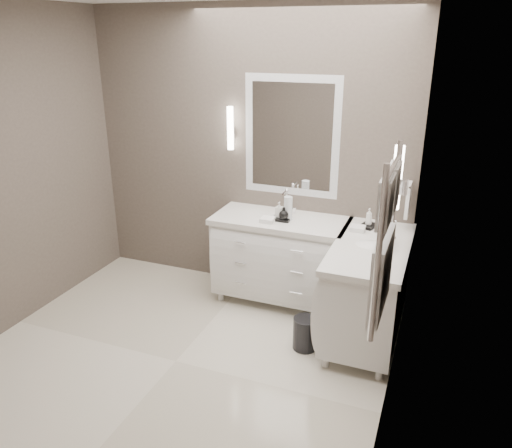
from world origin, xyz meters
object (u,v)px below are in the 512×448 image
at_px(towel_ladder, 384,247).
at_px(waste_bin, 305,333).
at_px(vanity_back, 280,254).
at_px(vanity_right, 368,285).

relative_size(towel_ladder, waste_bin, 3.26).
relative_size(vanity_back, waste_bin, 4.49).
distance_m(vanity_back, towel_ladder, 2.16).
relative_size(vanity_right, towel_ladder, 1.38).
height_order(vanity_back, waste_bin, vanity_back).
xyz_separation_m(vanity_back, vanity_right, (0.88, -0.33, 0.00)).
distance_m(vanity_back, vanity_right, 0.93).
bearing_deg(towel_ladder, vanity_back, 124.10).
bearing_deg(towel_ladder, vanity_right, 99.84).
xyz_separation_m(vanity_right, waste_bin, (-0.43, -0.35, -0.35)).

